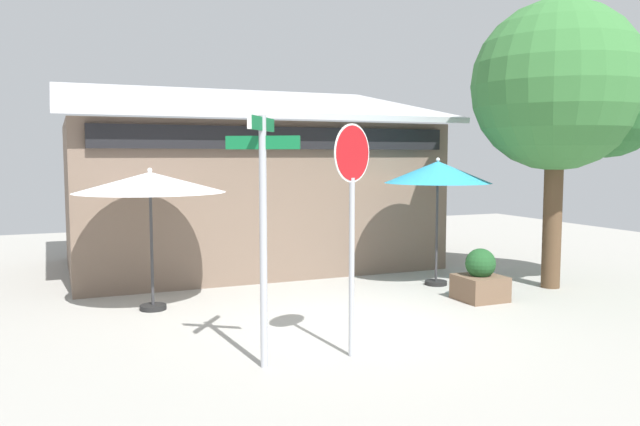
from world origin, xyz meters
TOP-DOWN VIEW (x-y plane):
  - ground_plane at (0.00, 0.00)m, footprint 28.00×28.00m
  - cafe_building at (0.06, 5.79)m, footprint 8.44×5.61m
  - street_sign_post at (-1.85, -1.47)m, footprint 0.77×0.82m
  - stop_sign at (-0.68, -1.50)m, footprint 0.66×0.36m
  - patio_umbrella_ivory_left at (-2.68, 2.00)m, footprint 2.48×2.48m
  - patio_umbrella_teal_center at (2.82, 1.88)m, footprint 2.10×2.10m
  - shade_tree at (4.94, 0.72)m, footprint 3.55×3.23m
  - sidewalk_planter at (2.80, 0.44)m, footprint 0.77×0.77m

SIDE VIEW (x-z plane):
  - ground_plane at x=0.00m, z-range -0.10..0.00m
  - sidewalk_planter at x=2.80m, z-range -0.08..0.85m
  - cafe_building at x=0.06m, z-range -0.46..3.93m
  - street_sign_post at x=-1.85m, z-range 0.35..3.40m
  - stop_sign at x=-0.68m, z-range 0.57..3.54m
  - patio_umbrella_ivory_left at x=-2.68m, z-range 0.93..3.31m
  - patio_umbrella_teal_center at x=2.82m, z-range 0.96..3.50m
  - shade_tree at x=4.94m, z-range 1.05..6.57m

